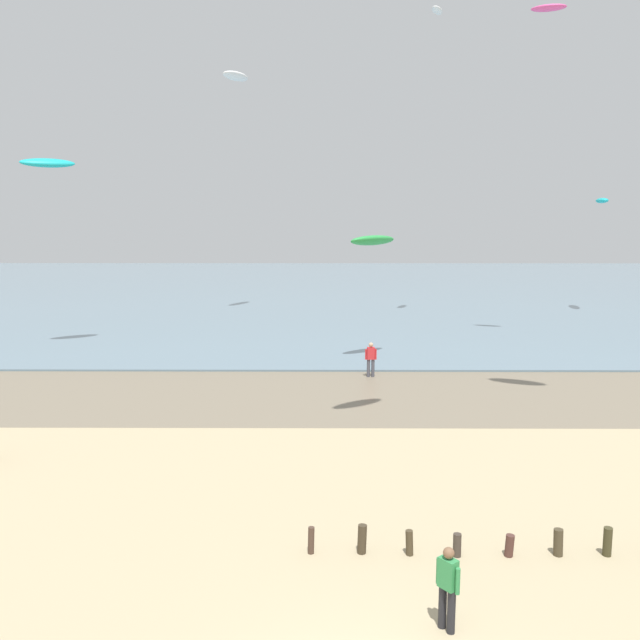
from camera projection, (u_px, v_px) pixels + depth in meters
name	position (u px, v px, depth m)	size (l,w,h in m)	color
wet_sand_strip	(345.00, 396.00, 29.26)	(120.00, 8.87, 0.01)	#7A6D59
sea	(333.00, 290.00, 68.17)	(160.00, 70.00, 0.10)	slate
groyne_mid	(621.00, 543.00, 15.64)	(15.10, 0.37, 0.74)	#49362A
person_nearest_camera	(371.00, 359.00, 32.47)	(0.57, 0.24, 1.71)	#4C4C56
person_mid_beach	(448.00, 586.00, 12.75)	(0.40, 0.47, 1.71)	#232328
kite_aloft_0	(437.00, 10.00, 44.97)	(1.94, 0.62, 0.31)	white
kite_aloft_3	(602.00, 201.00, 51.18)	(2.52, 0.81, 0.40)	#19B2B7
kite_aloft_4	(549.00, 8.00, 36.81)	(1.91, 0.61, 0.30)	#E54C99
kite_aloft_5	(373.00, 240.00, 34.92)	(2.84, 0.91, 0.45)	green
kite_aloft_7	(236.00, 76.00, 48.65)	(2.90, 0.93, 0.46)	white
kite_aloft_8	(48.00, 163.00, 37.05)	(2.92, 0.93, 0.47)	#19B2B7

